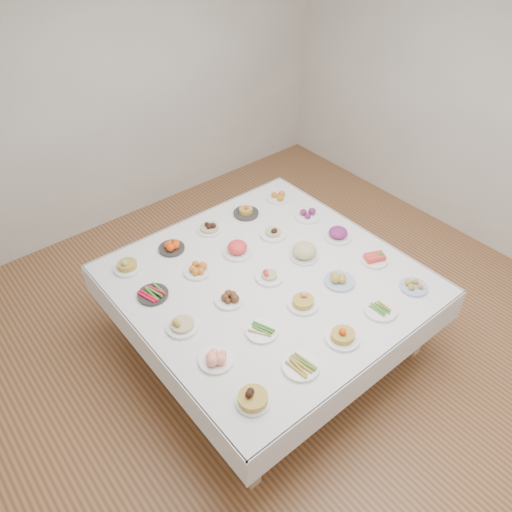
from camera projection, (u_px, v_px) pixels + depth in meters
room_envelope at (294, 144)px, 3.30m from camera, size 5.02×5.02×2.81m
display_table at (268, 284)px, 3.94m from camera, size 2.15×2.15×0.75m
dish_0 at (253, 397)px, 3.01m from camera, size 0.21×0.21×0.13m
dish_1 at (301, 365)px, 3.22m from camera, size 0.24×0.24×0.06m
dish_2 at (343, 333)px, 3.38m from camera, size 0.23×0.23×0.14m
dish_3 at (380, 309)px, 3.62m from camera, size 0.24×0.24×0.05m
dish_4 at (414, 285)px, 3.79m from camera, size 0.21×0.21×0.08m
dish_5 at (216, 357)px, 3.25m from camera, size 0.23×0.23×0.10m
dish_6 at (262, 330)px, 3.46m from camera, size 0.23×0.23×0.05m
dish_7 at (303, 300)px, 3.63m from camera, size 0.22×0.22×0.14m
dish_8 at (340, 278)px, 3.83m from camera, size 0.23×0.23×0.10m
dish_9 at (374, 257)px, 4.02m from camera, size 0.21×0.21×0.10m
dish_10 at (182, 322)px, 3.47m from camera, size 0.24×0.24×0.13m
dish_11 at (229, 298)px, 3.68m from camera, size 0.21×0.21×0.09m
dish_12 at (269, 274)px, 3.87m from camera, size 0.21×0.21×0.10m
dish_13 at (304, 251)px, 4.04m from camera, size 0.23×0.23×0.15m
dish_14 at (338, 233)px, 4.25m from camera, size 0.23×0.23×0.12m
dish_15 at (153, 293)px, 3.73m from camera, size 0.23×0.23×0.06m
dish_16 at (197, 269)px, 3.92m from camera, size 0.21×0.21×0.10m
dish_17 at (237, 248)px, 4.09m from camera, size 0.24×0.24×0.13m
dish_18 at (273, 231)px, 4.28m from camera, size 0.22×0.22×0.12m
dish_19 at (308, 214)px, 4.49m from camera, size 0.22×0.22×0.09m
dish_20 at (127, 264)px, 3.95m from camera, size 0.22×0.22×0.12m
dish_21 at (171, 246)px, 4.14m from camera, size 0.21×0.21×0.09m
dish_22 at (209, 226)px, 4.33m from camera, size 0.21×0.21×0.11m
dish_23 at (246, 210)px, 4.52m from camera, size 0.23×0.23×0.12m
dish_24 at (278, 195)px, 4.71m from camera, size 0.21×0.21×0.10m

